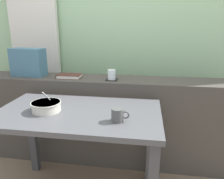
{
  "coord_description": "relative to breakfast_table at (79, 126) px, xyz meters",
  "views": [
    {
      "loc": [
        0.36,
        -1.38,
        1.31
      ],
      "look_at": [
        0.08,
        0.42,
        0.77
      ],
      "focal_mm": 35.27,
      "sensor_mm": 36.0,
      "label": 1
    }
  ],
  "objects": [
    {
      "name": "coaster_square",
      "position": [
        0.16,
        0.51,
        0.22
      ],
      "size": [
        0.1,
        0.1,
        0.0
      ],
      "primitive_type": "cube",
      "color": "black",
      "rests_on": "dark_console_ledge"
    },
    {
      "name": "outdoor_backdrop",
      "position": [
        0.09,
        1.15,
        0.79
      ],
      "size": [
        4.8,
        0.08,
        2.8
      ],
      "primitive_type": "cube",
      "color": "#9EC699",
      "rests_on": "ground"
    },
    {
      "name": "dark_console_ledge",
      "position": [
        0.09,
        0.56,
        -0.19
      ],
      "size": [
        2.8,
        0.34,
        0.83
      ],
      "primitive_type": "cube",
      "color": "#423D38",
      "rests_on": "ground"
    },
    {
      "name": "juice_glass",
      "position": [
        0.16,
        0.51,
        0.26
      ],
      "size": [
        0.07,
        0.07,
        0.09
      ],
      "color": "white",
      "rests_on": "coaster_square"
    },
    {
      "name": "soup_bowl",
      "position": [
        -0.21,
        -0.03,
        0.15
      ],
      "size": [
        0.2,
        0.2,
        0.15
      ],
      "color": "beige",
      "rests_on": "breakfast_table"
    },
    {
      "name": "curtain_left_panel",
      "position": [
        -0.82,
        1.05,
        0.64
      ],
      "size": [
        0.56,
        0.06,
        2.5
      ],
      "primitive_type": "cube",
      "color": "silver",
      "rests_on": "ground"
    },
    {
      "name": "breakfast_table",
      "position": [
        0.0,
        0.0,
        0.0
      ],
      "size": [
        1.14,
        0.66,
        0.73
      ],
      "color": "#414145",
      "rests_on": "ground"
    },
    {
      "name": "throw_pillow",
      "position": [
        -0.65,
        0.56,
        0.35
      ],
      "size": [
        0.33,
        0.17,
        0.26
      ],
      "primitive_type": "cube",
      "rotation": [
        0.0,
        0.0,
        -0.1
      ],
      "color": "#426B84",
      "rests_on": "dark_console_ledge"
    },
    {
      "name": "ceramic_mug",
      "position": [
        0.3,
        -0.13,
        0.16
      ],
      "size": [
        0.11,
        0.08,
        0.08
      ],
      "color": "#4C4C4C",
      "rests_on": "breakfast_table"
    },
    {
      "name": "closed_book",
      "position": [
        -0.24,
        0.53,
        0.24
      ],
      "size": [
        0.22,
        0.14,
        0.03
      ],
      "color": "#47231E",
      "rests_on": "dark_console_ledge"
    }
  ]
}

